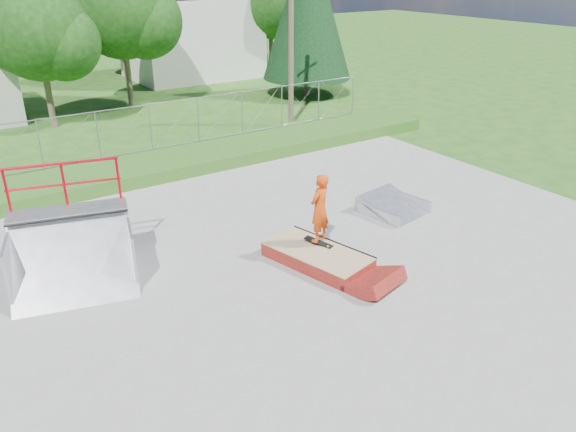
# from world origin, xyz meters

# --- Properties ---
(ground) EXTENTS (120.00, 120.00, 0.00)m
(ground) POSITION_xyz_m (0.00, 0.00, 0.00)
(ground) COLOR #255418
(ground) RESTS_ON ground
(concrete_pad) EXTENTS (20.00, 16.00, 0.04)m
(concrete_pad) POSITION_xyz_m (0.00, 0.00, 0.02)
(concrete_pad) COLOR gray
(concrete_pad) RESTS_ON ground
(grass_berm) EXTENTS (24.00, 3.00, 0.50)m
(grass_berm) POSITION_xyz_m (0.00, 9.50, 0.25)
(grass_berm) COLOR #255418
(grass_berm) RESTS_ON ground
(grind_box) EXTENTS (1.98, 3.03, 0.41)m
(grind_box) POSITION_xyz_m (0.47, 0.43, 0.21)
(grind_box) COLOR maroon
(grind_box) RESTS_ON concrete_pad
(quarter_pipe) EXTENTS (3.29, 2.98, 2.78)m
(quarter_pipe) POSITION_xyz_m (-4.98, 2.82, 1.39)
(quarter_pipe) COLOR #989B9F
(quarter_pipe) RESTS_ON concrete_pad
(flat_bank_ramp) EXTENTS (1.93, 2.03, 0.51)m
(flat_bank_ramp) POSITION_xyz_m (4.37, 1.69, 0.26)
(flat_bank_ramp) COLOR #989B9F
(flat_bank_ramp) RESTS_ON concrete_pad
(skateboard) EXTENTS (0.54, 0.81, 0.13)m
(skateboard) POSITION_xyz_m (0.71, 0.68, 0.46)
(skateboard) COLOR black
(skateboard) RESTS_ON grind_box
(skater) EXTENTS (0.78, 0.64, 1.83)m
(skater) POSITION_xyz_m (0.71, 0.68, 1.37)
(skater) COLOR #DD440E
(skater) RESTS_ON grind_box
(chain_link_fence) EXTENTS (20.00, 0.06, 1.80)m
(chain_link_fence) POSITION_xyz_m (0.00, 10.50, 1.40)
(chain_link_fence) COLOR gray
(chain_link_fence) RESTS_ON grass_berm
(gable_house) EXTENTS (8.40, 6.08, 8.94)m
(gable_house) POSITION_xyz_m (9.00, 26.00, 3.84)
(gable_house) COLOR silver
(gable_house) RESTS_ON ground
(utility_pole) EXTENTS (0.24, 0.24, 8.00)m
(utility_pole) POSITION_xyz_m (7.50, 12.00, 4.00)
(utility_pole) COLOR brown
(utility_pole) RESTS_ON ground
(tree_left_near) EXTENTS (4.76, 4.48, 6.65)m
(tree_left_near) POSITION_xyz_m (-1.75, 17.83, 4.24)
(tree_left_near) COLOR brown
(tree_left_near) RESTS_ON ground
(tree_center) EXTENTS (5.44, 5.12, 7.60)m
(tree_center) POSITION_xyz_m (2.78, 19.81, 4.85)
(tree_center) COLOR brown
(tree_center) RESTS_ON ground
(tree_right_far) EXTENTS (5.10, 4.80, 7.12)m
(tree_right_far) POSITION_xyz_m (14.27, 23.82, 4.54)
(tree_right_far) COLOR brown
(tree_right_far) RESTS_ON ground
(tree_back_mid) EXTENTS (4.08, 3.84, 5.70)m
(tree_back_mid) POSITION_xyz_m (5.21, 27.86, 3.63)
(tree_back_mid) COLOR brown
(tree_back_mid) RESTS_ON ground
(conifer_tree) EXTENTS (5.04, 5.04, 9.10)m
(conifer_tree) POSITION_xyz_m (12.00, 17.00, 5.05)
(conifer_tree) COLOR brown
(conifer_tree) RESTS_ON ground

